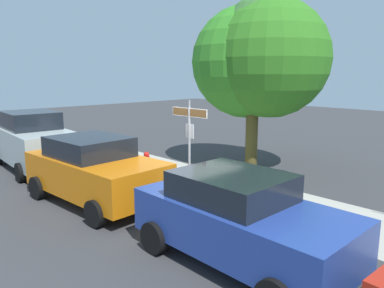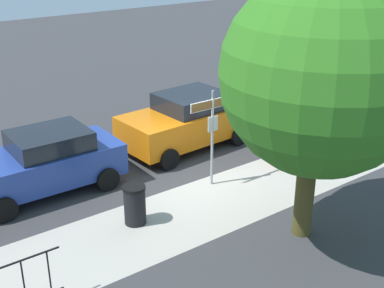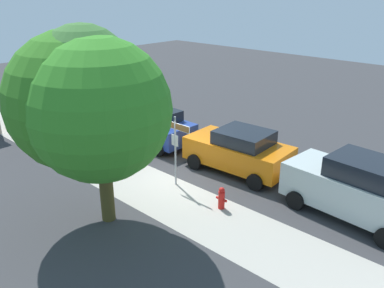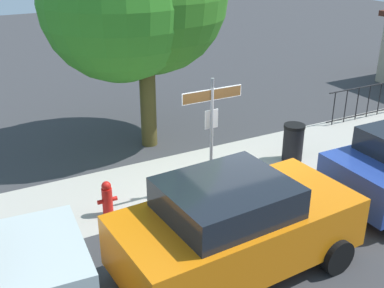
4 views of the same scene
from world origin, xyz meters
name	(u,v)px [view 1 (image 1 of 4)]	position (x,y,z in m)	size (l,w,h in m)	color
ground_plane	(185,194)	(0.00, 0.00, 0.00)	(60.00, 60.00, 0.00)	#38383A
sidewalk_strip	(269,201)	(2.00, 1.30, 0.00)	(24.00, 2.60, 0.00)	#B0AA9E
street_sign	(189,129)	(-0.23, 0.40, 1.85)	(1.43, 0.07, 2.69)	#9EA0A5
shade_tree	(259,57)	(-0.42, 3.98, 4.00)	(4.95, 4.14, 6.11)	#4B431E
car_silver	(34,141)	(-6.05, -1.90, 1.04)	(4.54, 2.35, 2.08)	#B6C2BF
car_orange	(95,170)	(-1.25, -2.15, 0.90)	(4.30, 2.36, 1.77)	orange
car_blue	(240,218)	(3.55, -1.94, 0.85)	(4.09, 2.11, 1.66)	navy
fire_hydrant	(147,163)	(-2.60, 0.60, 0.38)	(0.42, 0.22, 0.78)	red
trash_bin	(277,191)	(2.50, 0.90, 0.49)	(0.55, 0.55, 0.98)	black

